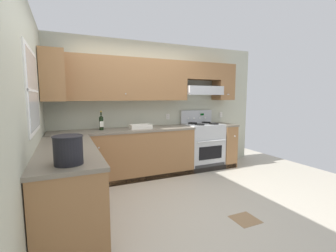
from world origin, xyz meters
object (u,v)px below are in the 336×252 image
(stove, at_px, (203,145))
(wine_bottle, at_px, (101,122))
(bucket, at_px, (68,149))
(bowl, at_px, (141,127))

(stove, height_order, wine_bottle, wine_bottle)
(stove, relative_size, wine_bottle, 3.58)
(wine_bottle, bearing_deg, bucket, -105.52)
(stove, xyz_separation_m, wine_bottle, (-2.04, 0.07, 0.57))
(wine_bottle, distance_m, bucket, 2.12)
(wine_bottle, height_order, bowl, wine_bottle)
(bowl, relative_size, bucket, 1.54)
(bowl, xyz_separation_m, bucket, (-1.24, -1.92, 0.10))
(wine_bottle, xyz_separation_m, bowl, (0.68, -0.12, -0.11))
(stove, distance_m, wine_bottle, 2.12)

